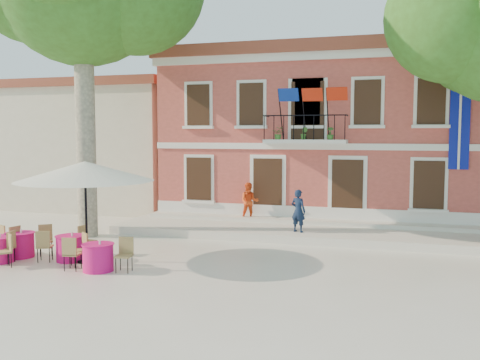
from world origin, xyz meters
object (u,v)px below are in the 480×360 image
at_px(cafe_table_4, 98,256).
at_px(cafe_table_0, 20,243).
at_px(patio_umbrella, 85,172).
at_px(pedestrian_navy, 298,211).
at_px(cafe_table_3, 71,247).
at_px(pedestrian_orange, 249,202).

bearing_deg(cafe_table_4, cafe_table_0, 166.44).
height_order(patio_umbrella, cafe_table_4, patio_umbrella).
xyz_separation_m(pedestrian_navy, cafe_table_0, (-7.75, -5.06, -0.64)).
distance_m(cafe_table_0, cafe_table_3, 1.78).
xyz_separation_m(patio_umbrella, pedestrian_orange, (3.10, 6.86, -1.62)).
xyz_separation_m(cafe_table_0, cafe_table_3, (1.78, 0.03, 0.00)).
height_order(patio_umbrella, cafe_table_3, patio_umbrella).
relative_size(patio_umbrella, pedestrian_orange, 2.61).
bearing_deg(cafe_table_3, pedestrian_orange, 62.44).
bearing_deg(cafe_table_3, pedestrian_navy, 40.15).
bearing_deg(cafe_table_0, cafe_table_3, 1.02).
bearing_deg(patio_umbrella, pedestrian_orange, 65.69).
bearing_deg(pedestrian_navy, cafe_table_0, 53.45).
distance_m(pedestrian_orange, cafe_table_4, 8.06).
relative_size(pedestrian_orange, cafe_table_4, 0.79).
bearing_deg(pedestrian_navy, pedestrian_orange, -18.61).
relative_size(pedestrian_navy, pedestrian_orange, 0.99).
bearing_deg(cafe_table_0, pedestrian_navy, 33.16).
bearing_deg(cafe_table_4, patio_umbrella, 136.20).
bearing_deg(cafe_table_0, pedestrian_orange, 52.19).
distance_m(patio_umbrella, cafe_table_4, 2.60).
distance_m(pedestrian_navy, cafe_table_4, 7.42).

